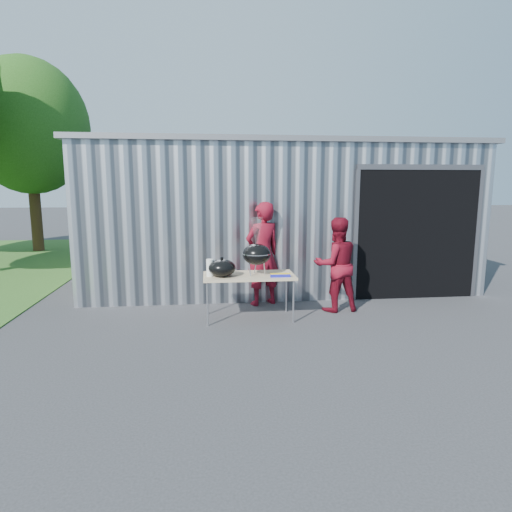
{
  "coord_description": "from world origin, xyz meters",
  "views": [
    {
      "loc": [
        -0.74,
        -6.16,
        2.2
      ],
      "look_at": [
        0.04,
        0.79,
        1.05
      ],
      "focal_mm": 30.0,
      "sensor_mm": 36.0,
      "label": 1
    }
  ],
  "objects": [
    {
      "name": "paper_towels",
      "position": [
        -0.72,
        0.67,
        0.89
      ],
      "size": [
        0.12,
        0.12,
        0.28
      ],
      "primitive_type": "cylinder",
      "color": "white",
      "rests_on": "folding_table"
    },
    {
      "name": "grill_lid",
      "position": [
        -0.53,
        0.62,
        0.89
      ],
      "size": [
        0.44,
        0.44,
        0.32
      ],
      "color": "black",
      "rests_on": "folding_table"
    },
    {
      "name": "person_cook",
      "position": [
        0.26,
        1.57,
        0.96
      ],
      "size": [
        0.82,
        0.7,
        1.91
      ],
      "primitive_type": "imported",
      "rotation": [
        0.0,
        0.0,
        3.56
      ],
      "color": "maroon",
      "rests_on": "ground"
    },
    {
      "name": "ground",
      "position": [
        0.0,
        0.0,
        0.0
      ],
      "size": [
        80.0,
        80.0,
        0.0
      ],
      "primitive_type": "plane",
      "color": "#2F2F32"
    },
    {
      "name": "foil_box",
      "position": [
        0.4,
        0.47,
        0.78
      ],
      "size": [
        0.32,
        0.05,
        0.06
      ],
      "color": "#1A1CAA",
      "rests_on": "folding_table"
    },
    {
      "name": "white_tub",
      "position": [
        -0.63,
        0.91,
        0.8
      ],
      "size": [
        0.2,
        0.15,
        0.1
      ],
      "primitive_type": "cube",
      "color": "white",
      "rests_on": "folding_table"
    },
    {
      "name": "folding_table",
      "position": [
        -0.08,
        0.72,
        0.71
      ],
      "size": [
        1.5,
        0.75,
        0.75
      ],
      "color": "tan",
      "rests_on": "ground"
    },
    {
      "name": "tree_far",
      "position": [
        -6.5,
        9.0,
        4.1
      ],
      "size": [
        3.8,
        3.8,
        6.29
      ],
      "color": "#442D19",
      "rests_on": "ground"
    },
    {
      "name": "building",
      "position": [
        0.92,
        4.59,
        1.54
      ],
      "size": [
        8.2,
        6.2,
        3.1
      ],
      "color": "silver",
      "rests_on": "ground"
    },
    {
      "name": "person_bystander",
      "position": [
        1.49,
        1.03,
        0.83
      ],
      "size": [
        0.87,
        0.71,
        1.66
      ],
      "primitive_type": "imported",
      "rotation": [
        0.0,
        0.0,
        3.25
      ],
      "color": "maroon",
      "rests_on": "ground"
    },
    {
      "name": "kettle_grill",
      "position": [
        0.04,
        0.69,
        1.16
      ],
      "size": [
        0.47,
        0.47,
        0.95
      ],
      "color": "black",
      "rests_on": "folding_table"
    }
  ]
}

